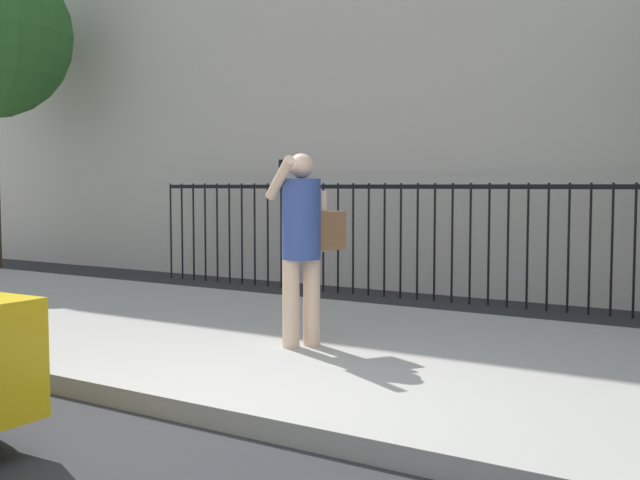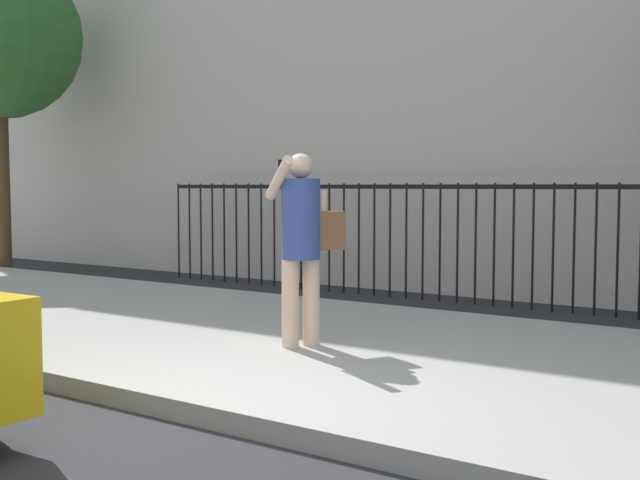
# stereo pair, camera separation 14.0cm
# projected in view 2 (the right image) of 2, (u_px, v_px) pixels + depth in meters

# --- Properties ---
(ground_plane) EXTENTS (60.00, 60.00, 0.00)m
(ground_plane) POSITION_uv_depth(u_px,v_px,m) (204.00, 429.00, 4.99)
(ground_plane) COLOR #28282B
(sidewalk) EXTENTS (28.00, 4.40, 0.15)m
(sidewalk) POSITION_uv_depth(u_px,v_px,m) (376.00, 356.00, 6.80)
(sidewalk) COLOR #9E9B93
(sidewalk) RESTS_ON ground
(iron_fence) EXTENTS (12.03, 0.04, 1.60)m
(iron_fence) POSITION_uv_depth(u_px,v_px,m) (523.00, 229.00, 9.79)
(iron_fence) COLOR black
(iron_fence) RESTS_ON ground
(pedestrian_on_phone) EXTENTS (0.62, 0.72, 1.69)m
(pedestrian_on_phone) POSITION_uv_depth(u_px,v_px,m) (303.00, 235.00, 6.79)
(pedestrian_on_phone) COLOR beige
(pedestrian_on_phone) RESTS_ON sidewalk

